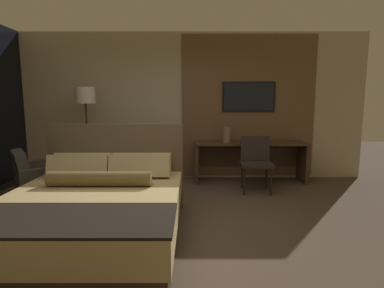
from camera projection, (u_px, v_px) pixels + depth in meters
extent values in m
plane|color=#4C3D33|center=(168.00, 233.00, 3.44)|extent=(16.00, 16.00, 0.00)
cube|color=#BCAD8E|center=(177.00, 107.00, 5.82)|extent=(7.20, 0.06, 2.80)
cube|color=brown|center=(247.00, 107.00, 5.78)|extent=(2.55, 0.03, 2.70)
cube|color=#33281E|center=(91.00, 233.00, 3.17)|extent=(1.77, 2.04, 0.22)
cube|color=tan|center=(90.00, 209.00, 3.13)|extent=(1.82, 2.10, 0.31)
cube|color=black|center=(61.00, 219.00, 2.43)|extent=(1.84, 0.74, 0.02)
cube|color=brown|center=(116.00, 167.00, 4.18)|extent=(1.86, 0.08, 1.19)
cube|color=#C6B284|center=(84.00, 163.00, 4.03)|extent=(0.77, 0.23, 0.31)
cube|color=#C6B284|center=(142.00, 163.00, 4.03)|extent=(0.77, 0.23, 0.31)
cube|color=#C6B284|center=(78.00, 166.00, 3.82)|extent=(0.77, 0.25, 0.32)
cube|color=#C6B284|center=(139.00, 166.00, 3.82)|extent=(0.77, 0.25, 0.32)
cylinder|color=brown|center=(99.00, 179.00, 3.42)|extent=(1.18, 0.17, 0.17)
cube|color=#422D1E|center=(249.00, 143.00, 5.57)|extent=(2.05, 0.56, 0.03)
cube|color=#422D1E|center=(196.00, 163.00, 5.62)|extent=(0.06, 0.50, 0.71)
cube|color=#422D1E|center=(302.00, 163.00, 5.63)|extent=(0.06, 0.50, 0.71)
cube|color=#422D1E|center=(246.00, 157.00, 5.87)|extent=(1.93, 0.02, 0.36)
cube|color=black|center=(248.00, 97.00, 5.72)|extent=(1.00, 0.04, 0.57)
cube|color=black|center=(248.00, 97.00, 5.70)|extent=(0.94, 0.01, 0.52)
cube|color=#28231E|center=(256.00, 164.00, 4.95)|extent=(0.56, 0.54, 0.05)
cube|color=#28231E|center=(254.00, 148.00, 5.14)|extent=(0.49, 0.14, 0.42)
cylinder|color=black|center=(244.00, 182.00, 4.80)|extent=(0.04, 0.04, 0.45)
cylinder|color=black|center=(270.00, 182.00, 4.77)|extent=(0.04, 0.04, 0.45)
cylinder|color=black|center=(241.00, 176.00, 5.20)|extent=(0.04, 0.04, 0.45)
cylinder|color=black|center=(266.00, 176.00, 5.17)|extent=(0.04, 0.04, 0.45)
cube|color=#47423D|center=(45.00, 185.00, 4.62)|extent=(1.00, 0.97, 0.42)
cube|color=#47423D|center=(20.00, 163.00, 4.38)|extent=(0.53, 0.63, 0.38)
cube|color=#47423D|center=(50.00, 186.00, 4.32)|extent=(0.70, 0.54, 0.56)
cube|color=#47423D|center=(41.00, 176.00, 4.91)|extent=(0.70, 0.54, 0.56)
cylinder|color=#282623|center=(89.00, 184.00, 5.41)|extent=(0.28, 0.28, 0.03)
cylinder|color=#332D28|center=(87.00, 144.00, 5.31)|extent=(0.03, 0.03, 1.50)
cylinder|color=silver|center=(84.00, 95.00, 5.19)|extent=(0.34, 0.34, 0.28)
cylinder|color=#846647|center=(226.00, 135.00, 5.50)|extent=(0.14, 0.14, 0.29)
cube|color=navy|center=(263.00, 141.00, 5.57)|extent=(0.24, 0.19, 0.03)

